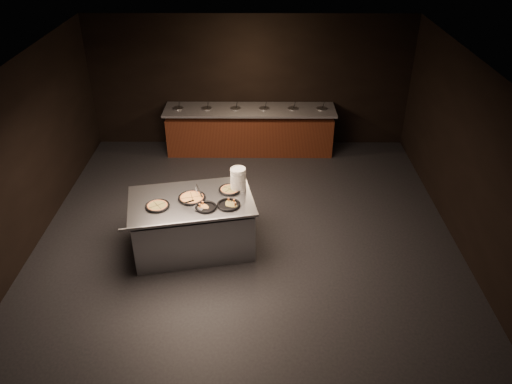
% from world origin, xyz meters
% --- Properties ---
extents(room, '(7.02, 8.02, 2.92)m').
position_xyz_m(room, '(0.00, 0.00, 1.45)').
color(room, black).
rests_on(room, ground).
extents(salad_bar, '(3.70, 0.83, 1.18)m').
position_xyz_m(salad_bar, '(0.00, 3.56, 0.44)').
color(salad_bar, '#582714').
rests_on(salad_bar, ground).
extents(serving_counter, '(2.12, 1.59, 0.92)m').
position_xyz_m(serving_counter, '(-0.86, 0.01, 0.44)').
color(serving_counter, silver).
rests_on(serving_counter, ground).
extents(plate_stack, '(0.24, 0.24, 0.38)m').
position_xyz_m(plate_stack, '(-0.13, 0.34, 1.11)').
color(plate_stack, silver).
rests_on(plate_stack, serving_counter).
extents(pan_veggie_whole, '(0.37, 0.37, 0.04)m').
position_xyz_m(pan_veggie_whole, '(-1.34, -0.19, 0.94)').
color(pan_veggie_whole, black).
rests_on(pan_veggie_whole, serving_counter).
extents(pan_cheese_whole, '(0.43, 0.43, 0.04)m').
position_xyz_m(pan_cheese_whole, '(-0.85, 0.05, 0.94)').
color(pan_cheese_whole, black).
rests_on(pan_cheese_whole, serving_counter).
extents(pan_cheese_slices_a, '(0.37, 0.37, 0.04)m').
position_xyz_m(pan_cheese_slices_a, '(-0.26, 0.30, 0.94)').
color(pan_cheese_slices_a, black).
rests_on(pan_cheese_slices_a, serving_counter).
extents(pan_cheese_slices_b, '(0.33, 0.33, 0.04)m').
position_xyz_m(pan_cheese_slices_b, '(-0.60, -0.22, 0.94)').
color(pan_cheese_slices_b, black).
rests_on(pan_cheese_slices_b, serving_counter).
extents(pan_veggie_slices, '(0.37, 0.37, 0.04)m').
position_xyz_m(pan_veggie_slices, '(-0.26, -0.15, 0.94)').
color(pan_veggie_slices, black).
rests_on(pan_veggie_slices, serving_counter).
extents(server_left, '(0.24, 0.30, 0.17)m').
position_xyz_m(server_left, '(-0.76, 0.16, 1.00)').
color(server_left, silver).
rests_on(server_left, serving_counter).
extents(server_right, '(0.34, 0.19, 0.17)m').
position_xyz_m(server_right, '(-0.82, -0.24, 1.01)').
color(server_right, silver).
rests_on(server_right, serving_counter).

